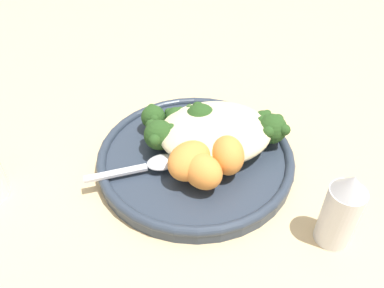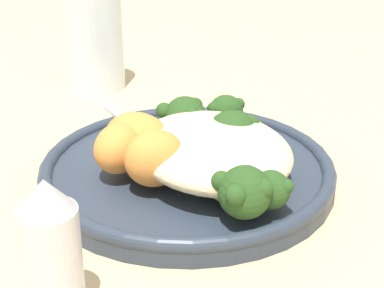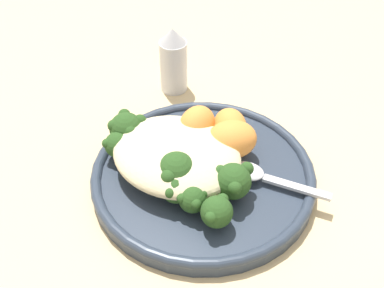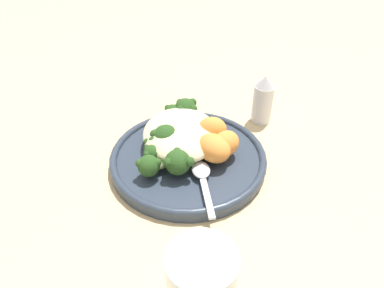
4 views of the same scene
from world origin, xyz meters
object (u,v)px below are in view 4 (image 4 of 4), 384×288
Objects in this scene: broccoli_stalk_5 at (167,152)px; broccoli_stalk_6 at (161,162)px; broccoli_stalk_2 at (174,138)px; sweet_potato_chunk_0 at (212,130)px; quinoa_mound at (181,134)px; plate at (186,159)px; sweet_potato_chunk_2 at (225,144)px; sweet_potato_chunk_1 at (214,148)px; broccoli_stalk_3 at (168,139)px; salt_shaker at (263,99)px; broccoli_stalk_7 at (180,160)px; broccoli_stalk_4 at (164,144)px; broccoli_stalk_1 at (179,122)px; spoon at (202,176)px; broccoli_stalk_0 at (188,113)px.

broccoli_stalk_5 is 0.02m from broccoli_stalk_6.
sweet_potato_chunk_0 reaches higher than broccoli_stalk_2.
quinoa_mound is 1.39× the size of broccoli_stalk_5.
plate is 0.07m from sweet_potato_chunk_2.
sweet_potato_chunk_2 is at bearing 64.86° from quinoa_mound.
sweet_potato_chunk_1 reaches higher than sweet_potato_chunk_2.
salt_shaker is (-0.10, 0.17, 0.00)m from broccoli_stalk_3.
salt_shaker is (-0.13, 0.10, 0.00)m from sweet_potato_chunk_1.
broccoli_stalk_5 is at bearing -94.01° from sweet_potato_chunk_1.
sweet_potato_chunk_0 is (-0.00, 0.06, 0.01)m from broccoli_stalk_2.
sweet_potato_chunk_0 is at bearing -174.50° from broccoli_stalk_6.
broccoli_stalk_7 reaches higher than broccoli_stalk_5.
plate is at bearing 167.68° from broccoli_stalk_3.
broccoli_stalk_4 is at bearing -75.17° from sweet_potato_chunk_0.
plate is at bearing 14.20° from quinoa_mound.
broccoli_stalk_7 is (0.05, 0.02, 0.00)m from broccoli_stalk_4.
sweet_potato_chunk_1 is at bearing 169.22° from broccoli_stalk_4.
sweet_potato_chunk_0 is at bearing -166.16° from broccoli_stalk_5.
sweet_potato_chunk_2 is (0.03, 0.08, 0.01)m from broccoli_stalk_2.
broccoli_stalk_2 is 0.04m from broccoli_stalk_5.
salt_shaker is (-0.15, 0.15, 0.01)m from broccoli_stalk_7.
broccoli_stalk_2 is at bearing -87.42° from sweet_potato_chunk_0.
sweet_potato_chunk_2 is at bearing 179.00° from broccoli_stalk_4.
sweet_potato_chunk_0 is (0.04, 0.05, 0.01)m from broccoli_stalk_1.
sweet_potato_chunk_1 is (0.04, 0.05, 0.00)m from quinoa_mound.
broccoli_stalk_1 is 0.16m from salt_shaker.
sweet_potato_chunk_2 is at bearing 138.04° from spoon.
broccoli_stalk_5 is at bearing -140.32° from broccoli_stalk_6.
broccoli_stalk_6 is at bearing -60.26° from broccoli_stalk_7.
broccoli_stalk_4 is 0.02m from broccoli_stalk_5.
quinoa_mound is 0.03m from broccoli_stalk_4.
broccoli_stalk_4 is 0.87× the size of broccoli_stalk_6.
broccoli_stalk_4 reaches higher than broccoli_stalk_5.
spoon is at bearing -37.09° from sweet_potato_chunk_2.
broccoli_stalk_5 is 0.03m from broccoli_stalk_7.
salt_shaker is (-0.09, 0.16, 0.01)m from broccoli_stalk_2.
broccoli_stalk_3 reaches higher than broccoli_stalk_4.
broccoli_stalk_6 is 0.23m from salt_shaker.
broccoli_stalk_1 is at bearing -143.70° from broccoli_stalk_7.
broccoli_stalk_3 reaches higher than quinoa_mound.
spoon is (0.07, 0.05, -0.01)m from broccoli_stalk_4.
broccoli_stalk_1 and broccoli_stalk_5 have the same top height.
broccoli_stalk_0 is at bearing -78.37° from broccoli_stalk_2.
sweet_potato_chunk_0 is at bearing 160.65° from spoon.
broccoli_stalk_7 is (0.11, -0.00, 0.01)m from broccoli_stalk_1.
broccoli_stalk_5 is (0.04, -0.01, 0.00)m from broccoli_stalk_2.
sweet_potato_chunk_0 reaches higher than spoon.
broccoli_stalk_6 is at bearing -48.51° from plate.
sweet_potato_chunk_0 is 0.04m from sweet_potato_chunk_2.
broccoli_stalk_2 is at bearing 150.56° from broccoli_stalk_0.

